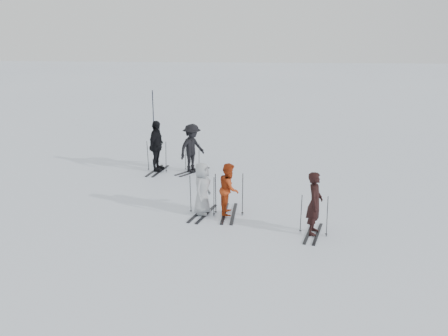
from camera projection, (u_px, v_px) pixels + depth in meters
name	position (u px, v px, depth m)	size (l,w,h in m)	color
ground	(222.00, 207.00, 15.90)	(120.00, 120.00, 0.00)	silver
skier_near_dark	(315.00, 204.00, 13.62)	(0.64, 0.42, 1.76)	black
skier_red	(229.00, 190.00, 15.09)	(0.77, 0.60, 1.58)	#A63612
skier_grey	(202.00, 189.00, 15.09)	(0.78, 0.51, 1.60)	#9EA3A7
skier_uphill_left	(156.00, 147.00, 19.44)	(1.17, 0.49, 1.99)	black
skier_uphill_far	(192.00, 149.00, 19.39)	(1.21, 0.70, 1.88)	black
skis_near_dark	(314.00, 214.00, 13.70)	(0.85, 1.60, 1.17)	black
skis_red	(229.00, 193.00, 15.12)	(0.97, 1.84, 1.34)	black
skis_grey	(202.00, 195.00, 15.14)	(0.91, 1.71, 1.25)	black
skis_uphill_left	(157.00, 156.00, 19.54)	(0.91, 1.71, 1.25)	black
skis_uphill_far	(192.00, 157.00, 19.48)	(0.89, 1.69, 1.23)	black
piste_marker	(153.00, 112.00, 26.22)	(0.05, 0.05, 2.27)	black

